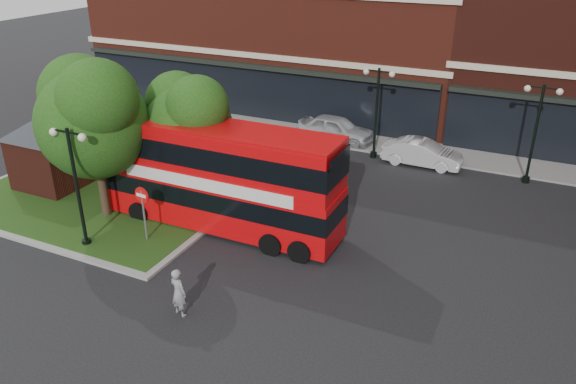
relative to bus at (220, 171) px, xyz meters
The scene contains 14 objects.
ground 4.97m from the bus, 70.57° to the right, with size 120.00×120.00×0.00m, color black.
pavement_far 12.83m from the bus, 83.56° to the left, with size 44.00×3.00×0.12m, color slate.
traffic_island 7.13m from the bus, behind, with size 12.60×7.60×0.15m.
kiosk 9.59m from the bus, behind, with size 6.51×6.51×3.60m.
tree_island_west 5.81m from the bus, 164.65° to the right, with size 5.40×4.71×7.21m.
tree_island_east 2.92m from the bus, 153.87° to the left, with size 4.46×3.90×6.29m.
lamp_island 5.59m from the bus, 137.11° to the right, with size 1.72×0.36×5.00m.
lamp_far_left 11.04m from the bus, 72.01° to the left, with size 1.72×0.36×5.00m.
lamp_far_right 15.51m from the bus, 42.62° to the left, with size 1.72×0.36×5.00m.
bus is the anchor object (origin of this frame).
woman 6.38m from the bus, 71.89° to the right, with size 0.64×0.42×1.75m, color gray.
car_silver 12.15m from the bus, 87.21° to the left, with size 1.87×4.64×1.58m, color #B5B9BD.
car_white 12.29m from the bus, 59.86° to the left, with size 1.47×4.21×1.39m, color silver.
no_entry_sign 3.36m from the bus, 129.91° to the right, with size 0.68×0.12×2.47m.
Camera 1 is at (10.24, -14.00, 11.66)m, focal length 35.00 mm.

